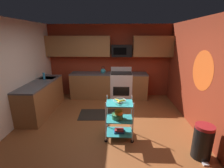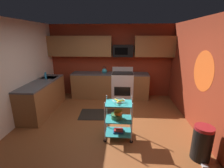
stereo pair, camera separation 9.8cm
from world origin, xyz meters
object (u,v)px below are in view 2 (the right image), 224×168
at_px(microwave, 123,51).
at_px(dish_soap_bottle, 45,76).
at_px(mixing_bowl_large, 117,116).
at_px(oven_range, 122,85).
at_px(mixing_bowl_small, 118,112).
at_px(book_stack, 118,131).
at_px(trash_can, 202,143).
at_px(kettle, 104,71).
at_px(rolling_cart, 119,119).
at_px(fruit_bowl, 119,101).

height_order(microwave, dish_soap_bottle, microwave).
relative_size(mixing_bowl_large, dish_soap_bottle, 1.26).
bearing_deg(oven_range, mixing_bowl_small, -92.02).
height_order(mixing_bowl_small, book_stack, mixing_bowl_small).
bearing_deg(trash_can, kettle, 124.72).
bearing_deg(oven_range, rolling_cart, -91.69).
height_order(microwave, mixing_bowl_small, microwave).
height_order(microwave, rolling_cart, microwave).
distance_m(oven_range, rolling_cart, 2.47).
relative_size(mixing_bowl_small, dish_soap_bottle, 0.91).
height_order(mixing_bowl_large, trash_can, trash_can).
height_order(microwave, fruit_bowl, microwave).
distance_m(oven_range, mixing_bowl_large, 2.47).
height_order(dish_soap_bottle, trash_can, dish_soap_bottle).
height_order(rolling_cart, kettle, kettle).
bearing_deg(book_stack, fruit_bowl, 0.00).
distance_m(fruit_bowl, trash_can, 1.72).
relative_size(microwave, mixing_bowl_small, 3.85).
distance_m(mixing_bowl_small, trash_can, 1.66).
bearing_deg(trash_can, oven_range, 115.58).
bearing_deg(kettle, mixing_bowl_small, -77.30).
relative_size(rolling_cart, mixing_bowl_large, 3.63).
relative_size(fruit_bowl, trash_can, 0.41).
xyz_separation_m(rolling_cart, mixing_bowl_small, (-0.01, -0.02, 0.16)).
bearing_deg(book_stack, oven_range, 88.31).
bearing_deg(dish_soap_bottle, oven_range, 21.35).
relative_size(book_stack, trash_can, 0.35).
distance_m(rolling_cart, mixing_bowl_small, 0.17).
relative_size(rolling_cart, trash_can, 1.39).
relative_size(mixing_bowl_small, book_stack, 0.79).
relative_size(oven_range, dish_soap_bottle, 5.50).
bearing_deg(mixing_bowl_small, book_stack, 53.89).
bearing_deg(rolling_cart, trash_can, -20.36).
bearing_deg(kettle, book_stack, -76.87).
xyz_separation_m(fruit_bowl, trash_can, (1.53, -0.57, -0.55)).
bearing_deg(oven_range, dish_soap_bottle, -158.65).
bearing_deg(book_stack, kettle, 103.13).
xyz_separation_m(oven_range, fruit_bowl, (-0.07, -2.47, 0.40)).
distance_m(mixing_bowl_large, book_stack, 0.36).
height_order(mixing_bowl_small, kettle, kettle).
relative_size(fruit_bowl, dish_soap_bottle, 1.36).
relative_size(rolling_cart, kettle, 3.47).
relative_size(fruit_bowl, mixing_bowl_large, 1.08).
height_order(rolling_cart, trash_can, rolling_cart).
bearing_deg(oven_range, book_stack, -91.69).
height_order(oven_range, rolling_cart, oven_range).
bearing_deg(book_stack, microwave, 88.38).
bearing_deg(trash_can, microwave, 114.84).
height_order(book_stack, kettle, kettle).
bearing_deg(fruit_bowl, book_stack, 0.00).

